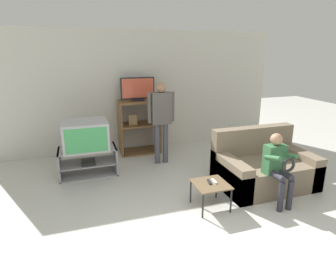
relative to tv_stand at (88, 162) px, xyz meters
name	(u,v)px	position (x,y,z in m)	size (l,w,h in m)	color
wall_back	(139,91)	(1.21, 1.19, 1.06)	(6.40, 0.06, 2.60)	beige
tv_stand	(88,162)	(0.00, 0.00, 0.00)	(1.00, 0.52, 0.49)	#939399
television_main	(86,135)	(-0.01, -0.01, 0.50)	(0.76, 0.65, 0.50)	#B2B2B7
media_shelf	(139,126)	(1.13, 0.86, 0.34)	(0.86, 0.52, 1.14)	brown
television_flat	(138,90)	(1.13, 0.88, 1.13)	(0.72, 0.20, 0.49)	black
snack_table	(211,186)	(1.58, -1.69, 0.09)	(0.47, 0.47, 0.37)	brown
remote_control_black	(209,182)	(1.57, -1.66, 0.14)	(0.04, 0.14, 0.02)	#232328
remote_control_white	(214,181)	(1.65, -1.66, 0.14)	(0.04, 0.14, 0.02)	silver
couch	(263,168)	(2.73, -1.30, 0.05)	(1.50, 0.98, 0.91)	#756651
person_standing_adult	(161,115)	(1.41, 0.12, 0.73)	(0.53, 0.20, 1.60)	#4C4C56
person_seated_child	(278,164)	(2.54, -1.86, 0.37)	(0.33, 0.43, 1.04)	#2D2D38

